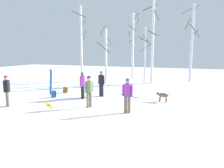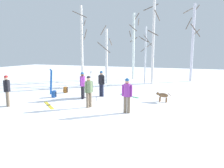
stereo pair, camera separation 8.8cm
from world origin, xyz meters
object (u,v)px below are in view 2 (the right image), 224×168
object	(u,v)px
water_bottle_0	(97,99)
ski_pair_lying_1	(129,96)
dog	(163,95)
ski_pair_planted_0	(51,82)
birch_tree_2	(134,45)
ski_poles_0	(91,81)
birch_tree_4	(153,41)
person_0	(7,89)
birch_tree_0	(82,43)
person_2	(127,93)
person_3	(101,82)
birch_tree_1	(106,55)
person_1	(83,84)
backpack_0	(66,90)
backpack_1	(54,94)
ski_pair_lying_0	(49,105)
birch_tree_5	(193,41)
birch_tree_3	(145,54)
person_4	(89,89)

from	to	relation	value
water_bottle_0	ski_pair_lying_1	bearing A→B (deg)	57.58
dog	ski_pair_planted_0	size ratio (longest dim) A/B	0.50
water_bottle_0	birch_tree_2	size ratio (longest dim) A/B	0.04
ski_poles_0	birch_tree_4	world-z (taller)	birch_tree_4
person_0	birch_tree_2	world-z (taller)	birch_tree_2
person_0	birch_tree_0	xyz separation A→B (m)	(-1.44, 10.79, 2.92)
person_0	ski_pair_planted_0	size ratio (longest dim) A/B	0.96
dog	person_2	bearing A→B (deg)	-113.93
person_3	birch_tree_1	size ratio (longest dim) A/B	0.32
person_1	backpack_0	bearing A→B (deg)	149.77
birch_tree_2	birch_tree_4	bearing A→B (deg)	-44.00
person_2	backpack_0	bearing A→B (deg)	150.76
ski_pair_lying_1	ski_poles_0	bearing A→B (deg)	170.26
person_2	backpack_1	world-z (taller)	person_2
birch_tree_0	ski_pair_lying_0	bearing A→B (deg)	-70.97
birch_tree_5	birch_tree_3	bearing A→B (deg)	-145.08
dog	ski_pair_lying_1	distance (m)	2.49
person_2	water_bottle_0	size ratio (longest dim) A/B	6.10
ski_poles_0	birch_tree_5	distance (m)	11.48
birch_tree_1	birch_tree_5	world-z (taller)	birch_tree_5
ski_poles_0	birch_tree_1	size ratio (longest dim) A/B	0.28
ski_pair_lying_1	birch_tree_0	xyz separation A→B (m)	(-6.86, 5.83, 3.89)
ski_poles_0	water_bottle_0	xyz separation A→B (m)	(1.78, -2.72, -0.68)
person_1	birch_tree_2	xyz separation A→B (m)	(0.38, 10.41, 2.68)
person_2	birch_tree_0	world-z (taller)	birch_tree_0
person_4	dog	xyz separation A→B (m)	(3.50, 2.71, -0.59)
person_3	ski_pair_lying_1	world-z (taller)	person_3
person_2	birch_tree_4	size ratio (longest dim) A/B	0.22
birch_tree_0	birch_tree_1	bearing A→B (deg)	-19.07
person_4	ski_pair_lying_0	world-z (taller)	person_4
ski_pair_planted_0	water_bottle_0	size ratio (longest dim) A/B	6.39
person_3	ski_pair_lying_1	bearing A→B (deg)	23.86
ski_poles_0	birch_tree_4	xyz separation A→B (m)	(3.55, 5.59, 3.14)
backpack_1	birch_tree_4	size ratio (longest dim) A/B	0.06
birch_tree_2	backpack_1	bearing A→B (deg)	-102.37
person_2	backpack_0	world-z (taller)	person_2
ski_pair_lying_1	backpack_1	xyz separation A→B (m)	(-4.49, -2.16, 0.20)
person_0	birch_tree_4	bearing A→B (deg)	62.29
backpack_0	birch_tree_1	bearing A→B (deg)	79.37
birch_tree_2	birch_tree_4	size ratio (longest dim) A/B	0.92
person_2	birch_tree_4	world-z (taller)	birch_tree_4
person_4	birch_tree_3	distance (m)	10.06
birch_tree_2	ski_poles_0	bearing A→B (deg)	-97.25
ski_pair_planted_0	birch_tree_3	world-z (taller)	birch_tree_3
water_bottle_0	birch_tree_1	bearing A→B (deg)	108.27
ski_pair_lying_0	birch_tree_4	bearing A→B (deg)	69.06
person_0	backpack_1	size ratio (longest dim) A/B	3.90
person_0	birch_tree_4	xyz separation A→B (m)	(5.82, 11.08, 2.97)
ski_pair_lying_1	birch_tree_2	xyz separation A→B (m)	(-2.14, 8.57, 3.65)
ski_pair_planted_0	backpack_1	size ratio (longest dim) A/B	4.08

